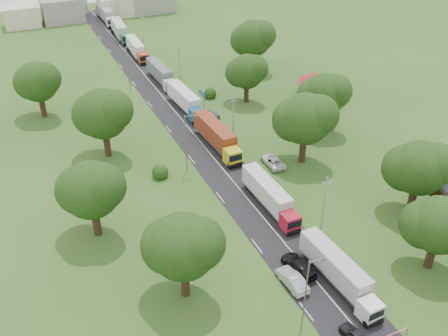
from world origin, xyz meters
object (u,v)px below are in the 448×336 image
truck_0 (339,272)px  car_lane_mid (292,280)px  info_sign (202,96)px  car_lane_front (356,336)px

truck_0 → car_lane_mid: 5.53m
info_sign → truck_0: bearing=-93.6°
truck_0 → car_lane_mid: size_ratio=2.72×
car_lane_front → car_lane_mid: car_lane_mid is taller
car_lane_mid → car_lane_front: bearing=98.4°
info_sign → car_lane_mid: bearing=-99.5°
info_sign → car_lane_mid: info_sign is taller
info_sign → truck_0: 50.99m
truck_0 → car_lane_front: bearing=-111.5°
info_sign → car_lane_front: 58.87m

